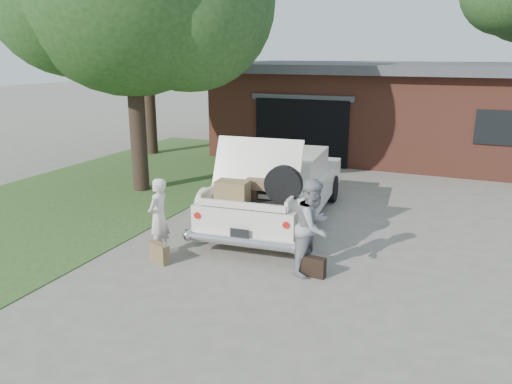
% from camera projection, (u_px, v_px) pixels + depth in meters
% --- Properties ---
extents(ground, '(90.00, 90.00, 0.00)m').
position_uv_depth(ground, '(243.00, 256.00, 9.33)').
color(ground, gray).
rests_on(ground, ground).
extents(grass_strip, '(6.00, 16.00, 0.02)m').
position_uv_depth(grass_strip, '(110.00, 187.00, 14.05)').
color(grass_strip, '#2D4C1E').
rests_on(grass_strip, ground).
extents(house, '(12.80, 7.80, 3.30)m').
position_uv_depth(house, '(394.00, 108.00, 18.67)').
color(house, brown).
rests_on(house, ground).
extents(sedan, '(2.46, 5.42, 2.10)m').
position_uv_depth(sedan, '(279.00, 186.00, 11.20)').
color(sedan, silver).
rests_on(sedan, ground).
extents(woman_left, '(0.38, 0.55, 1.46)m').
position_uv_depth(woman_left, '(159.00, 217.00, 9.29)').
color(woman_left, silver).
rests_on(woman_left, ground).
extents(woman_right, '(0.78, 0.92, 1.66)m').
position_uv_depth(woman_right, '(313.00, 227.00, 8.46)').
color(woman_right, gray).
rests_on(woman_right, ground).
extents(suitcase_left, '(0.49, 0.32, 0.36)m').
position_uv_depth(suitcase_left, '(159.00, 253.00, 9.03)').
color(suitcase_left, olive).
rests_on(suitcase_left, ground).
extents(suitcase_right, '(0.47, 0.19, 0.35)m').
position_uv_depth(suitcase_right, '(312.00, 266.00, 8.47)').
color(suitcase_right, black).
rests_on(suitcase_right, ground).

